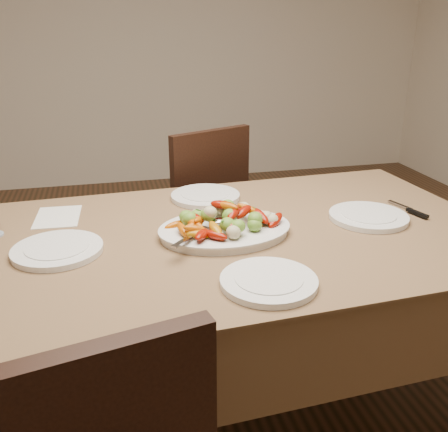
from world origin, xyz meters
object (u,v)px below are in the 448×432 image
serving_platter (225,231)px  plate_near (269,282)px  chair_far (190,216)px  dining_table (224,331)px  plate_right (368,217)px  plate_far (205,196)px  plate_left (57,250)px

serving_platter → plate_near: bearing=-84.3°
chair_far → serving_platter: bearing=64.2°
dining_table → chair_far: chair_far is taller
plate_near → chair_far: bearing=90.0°
plate_right → plate_far: size_ratio=1.02×
plate_right → plate_left: bearing=-178.5°
dining_table → plate_far: bearing=88.3°
dining_table → plate_near: plate_near is taller
chair_far → plate_left: 1.11m
chair_far → serving_platter: 0.95m
dining_table → plate_far: size_ratio=6.86×
plate_left → plate_right: bearing=1.5°
plate_left → chair_far: bearing=58.7°
dining_table → plate_left: bearing=-177.5°
dining_table → chair_far: 0.90m
serving_platter → plate_near: size_ratio=1.62×
chair_far → plate_far: bearing=63.8°
chair_far → dining_table: bearing=64.2°
chair_far → plate_far: 0.61m
plate_left → plate_right: same height
dining_table → serving_platter: 0.39m
plate_far → plate_near: same height
chair_far → plate_left: size_ratio=3.53×
plate_left → plate_far: bearing=35.3°
plate_far → plate_near: size_ratio=1.04×
plate_right → chair_far: bearing=118.8°
chair_far → serving_platter: chair_far is taller
dining_table → plate_left: plate_left is taller
serving_platter → plate_far: (0.01, 0.36, -0.00)m
dining_table → plate_left: size_ratio=6.84×
plate_right → plate_near: bearing=-143.5°
plate_left → plate_far: (0.53, 0.38, 0.00)m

